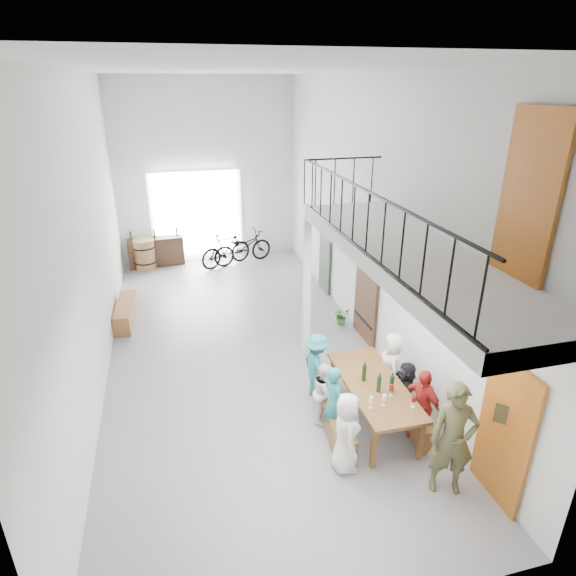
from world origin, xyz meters
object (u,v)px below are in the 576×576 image
object	(u,v)px
tasting_table	(374,388)
host_standing	(453,439)
oak_barrel	(145,254)
serving_counter	(156,252)
bench_inner	(333,416)
bicycle_near	(243,247)
side_bench	(126,312)

from	to	relation	value
tasting_table	host_standing	distance (m)	1.63
oak_barrel	serving_counter	world-z (taller)	oak_barrel
serving_counter	host_standing	world-z (taller)	host_standing
bench_inner	serving_counter	size ratio (longest dim) A/B	1.15
bicycle_near	host_standing	bearing A→B (deg)	169.83
side_bench	serving_counter	distance (m)	3.85
oak_barrel	tasting_table	bearing A→B (deg)	-66.04
bench_inner	serving_counter	distance (m)	9.08
serving_counter	bicycle_near	world-z (taller)	bicycle_near
oak_barrel	bicycle_near	xyz separation A→B (m)	(2.98, -0.22, 0.05)
bench_inner	oak_barrel	xyz separation A→B (m)	(-3.10, 8.39, 0.24)
tasting_table	bench_inner	size ratio (longest dim) A/B	1.15
tasting_table	serving_counter	distance (m)	9.38
side_bench	host_standing	world-z (taller)	host_standing
side_bench	bicycle_near	distance (m)	4.74
bench_inner	host_standing	xyz separation A→B (m)	(1.11, -1.65, 0.64)
side_bench	oak_barrel	xyz separation A→B (m)	(0.41, 3.52, 0.23)
serving_counter	bicycle_near	distance (m)	2.68
host_standing	side_bench	bearing A→B (deg)	145.35
tasting_table	host_standing	size ratio (longest dim) A/B	1.28
serving_counter	bicycle_near	xyz separation A→B (m)	(2.64, -0.47, 0.08)
bicycle_near	side_bench	bearing A→B (deg)	116.83
bench_inner	bicycle_near	world-z (taller)	bicycle_near
tasting_table	bench_inner	bearing A→B (deg)	173.83
bench_inner	host_standing	size ratio (longest dim) A/B	1.11
side_bench	bicycle_near	bearing A→B (deg)	44.18
tasting_table	oak_barrel	size ratio (longest dim) A/B	2.39
tasting_table	side_bench	world-z (taller)	tasting_table
oak_barrel	bicycle_near	size ratio (longest dim) A/B	0.47
side_bench	oak_barrel	distance (m)	3.55
bench_inner	oak_barrel	world-z (taller)	oak_barrel
serving_counter	host_standing	size ratio (longest dim) A/B	0.97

